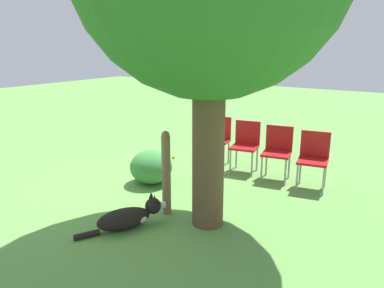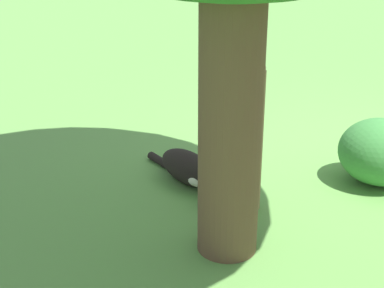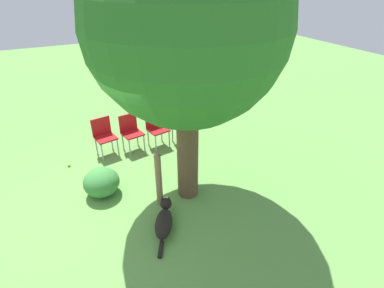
{
  "view_description": "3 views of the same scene",
  "coord_description": "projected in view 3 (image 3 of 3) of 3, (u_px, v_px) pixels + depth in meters",
  "views": [
    {
      "loc": [
        4.0,
        3.47,
        2.18
      ],
      "look_at": [
        0.45,
        1.13,
        1.04
      ],
      "focal_mm": 35.0,
      "sensor_mm": 36.0,
      "label": 1
    },
    {
      "loc": [
        -0.85,
        4.08,
        1.92
      ],
      "look_at": [
        1.01,
        0.42,
        0.31
      ],
      "focal_mm": 50.0,
      "sensor_mm": 36.0,
      "label": 2
    },
    {
      "loc": [
        4.46,
        -0.68,
        3.76
      ],
      "look_at": [
        0.35,
        1.35,
        1.1
      ],
      "focal_mm": 28.0,
      "sensor_mm": 36.0,
      "label": 3
    }
  ],
  "objects": [
    {
      "name": "red_chair_0",
      "position": [
        104.0,
        134.0,
        6.85
      ],
      "size": [
        0.49,
        0.51,
        0.88
      ],
      "rotation": [
        0.0,
        0.0,
        0.18
      ],
      "color": "#B21419",
      "rests_on": "ground_plane"
    },
    {
      "name": "low_shrub",
      "position": [
        101.0,
        182.0,
        5.7
      ],
      "size": [
        0.68,
        0.68,
        0.54
      ],
      "color": "#3D843D",
      "rests_on": "ground_plane"
    },
    {
      "name": "red_chair_1",
      "position": [
        131.0,
        130.0,
        7.02
      ],
      "size": [
        0.49,
        0.51,
        0.88
      ],
      "rotation": [
        0.0,
        0.0,
        0.18
      ],
      "color": "#B21419",
      "rests_on": "ground_plane"
    },
    {
      "name": "dog",
      "position": [
        164.0,
        220.0,
        5.01
      ],
      "size": [
        1.05,
        0.63,
        0.38
      ],
      "rotation": [
        0.0,
        0.0,
        2.66
      ],
      "color": "black",
      "rests_on": "ground_plane"
    },
    {
      "name": "tennis_ball",
      "position": [
        69.0,
        165.0,
        6.61
      ],
      "size": [
        0.07,
        0.07,
        0.07
      ],
      "color": "#CCE033",
      "rests_on": "ground_plane"
    },
    {
      "name": "fence_post",
      "position": [
        159.0,
        179.0,
        5.29
      ],
      "size": [
        0.12,
        0.12,
        1.12
      ],
      "color": "#846647",
      "rests_on": "ground_plane"
    },
    {
      "name": "ground_plane",
      "position": [
        119.0,
        202.0,
        5.6
      ],
      "size": [
        30.0,
        30.0,
        0.0
      ],
      "primitive_type": "plane",
      "color": "#609947"
    },
    {
      "name": "red_chair_3",
      "position": [
        181.0,
        123.0,
        7.37
      ],
      "size": [
        0.49,
        0.51,
        0.88
      ],
      "rotation": [
        0.0,
        0.0,
        0.18
      ],
      "color": "#B21419",
      "rests_on": "ground_plane"
    },
    {
      "name": "oak_tree",
      "position": [
        187.0,
        26.0,
        4.31
      ],
      "size": [
        3.06,
        3.06,
        4.62
      ],
      "color": "brown",
      "rests_on": "ground_plane"
    },
    {
      "name": "red_chair_2",
      "position": [
        156.0,
        126.0,
        7.2
      ],
      "size": [
        0.49,
        0.51,
        0.88
      ],
      "rotation": [
        0.0,
        0.0,
        0.18
      ],
      "color": "#B21419",
      "rests_on": "ground_plane"
    }
  ]
}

